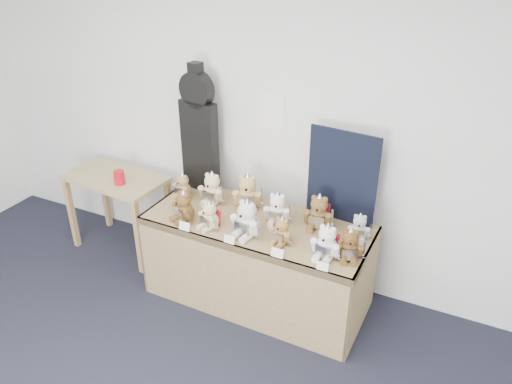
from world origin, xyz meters
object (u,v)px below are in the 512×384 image
at_px(teddy_back_centre_right, 277,209).
at_px(teddy_back_far_left, 183,186).
at_px(teddy_front_centre, 247,220).
at_px(teddy_back_end, 359,228).
at_px(teddy_front_end, 350,246).
at_px(teddy_back_right, 319,213).
at_px(side_table, 117,189).
at_px(teddy_back_left, 212,190).
at_px(teddy_front_left, 210,216).
at_px(teddy_back_centre_left, 248,193).
at_px(teddy_front_far_right, 327,243).
at_px(red_cup, 119,177).
at_px(teddy_front_far_left, 184,207).
at_px(teddy_front_right, 282,232).
at_px(display_table, 253,244).
at_px(guitar_case, 199,130).

xyz_separation_m(teddy_back_centre_right, teddy_back_far_left, (-0.90, 0.03, -0.02)).
xyz_separation_m(teddy_front_centre, teddy_back_end, (0.78, 0.33, -0.04)).
xyz_separation_m(teddy_front_end, teddy_back_right, (-0.34, 0.30, 0.02)).
bearing_deg(teddy_back_end, side_table, 168.66).
xyz_separation_m(teddy_back_left, teddy_back_end, (1.26, 0.00, -0.03)).
bearing_deg(teddy_front_left, teddy_back_centre_left, 93.96).
bearing_deg(teddy_back_far_left, teddy_front_far_right, 1.02).
height_order(teddy_front_far_right, teddy_back_far_left, teddy_front_far_right).
bearing_deg(teddy_back_left, red_cup, -174.20).
height_order(teddy_front_centre, teddy_back_centre_right, teddy_front_centre).
xyz_separation_m(teddy_back_left, teddy_back_centre_left, (0.31, 0.06, 0.01)).
distance_m(teddy_front_far_left, teddy_front_left, 0.24).
xyz_separation_m(red_cup, teddy_front_left, (1.08, -0.25, 0.01)).
distance_m(teddy_front_centre, teddy_back_far_left, 0.83).
xyz_separation_m(teddy_front_left, teddy_front_right, (0.59, 0.05, -0.00)).
xyz_separation_m(side_table, teddy_front_centre, (1.53, -0.32, 0.23)).
distance_m(red_cup, teddy_front_far_right, 2.04).
xyz_separation_m(teddy_back_left, teddy_back_right, (0.94, 0.02, 0.00)).
bearing_deg(display_table, teddy_back_far_left, 167.75).
xyz_separation_m(red_cup, teddy_front_far_left, (0.84, -0.24, 0.02)).
distance_m(teddy_front_left, teddy_front_far_right, 0.94).
relative_size(teddy_front_far_left, teddy_front_far_right, 0.97).
bearing_deg(teddy_back_left, teddy_back_centre_left, 9.91).
xyz_separation_m(red_cup, teddy_front_far_right, (2.02, -0.23, 0.03)).
bearing_deg(teddy_front_far_right, teddy_front_right, 179.86).
height_order(teddy_front_far_left, teddy_back_centre_right, teddy_back_centre_right).
bearing_deg(teddy_front_centre, side_table, 178.73).
relative_size(guitar_case, teddy_back_centre_right, 3.93).
xyz_separation_m(side_table, teddy_back_end, (2.31, 0.01, 0.19)).
relative_size(display_table, teddy_back_centre_right, 6.38).
bearing_deg(teddy_back_centre_left, display_table, -73.14).
bearing_deg(side_table, teddy_back_left, 4.77).
xyz_separation_m(red_cup, teddy_back_left, (0.90, 0.10, 0.03)).
height_order(side_table, teddy_front_left, teddy_front_left).
bearing_deg(teddy_front_far_right, red_cup, 177.98).
bearing_deg(teddy_back_end, teddy_back_right, 165.39).
height_order(teddy_front_left, teddy_front_end, teddy_front_end).
relative_size(side_table, teddy_front_end, 3.62).
xyz_separation_m(teddy_front_far_left, teddy_back_right, (1.00, 0.36, 0.01)).
relative_size(teddy_front_right, teddy_back_far_left, 0.99).
height_order(teddy_front_left, teddy_back_far_left, teddy_front_left).
bearing_deg(teddy_front_end, teddy_back_far_left, 153.10).
bearing_deg(teddy_back_left, teddy_front_far_right, -17.28).
bearing_deg(teddy_front_right, guitar_case, 163.82).
xyz_separation_m(teddy_front_end, teddy_back_centre_left, (-0.97, 0.34, 0.03)).
relative_size(teddy_front_far_left, teddy_back_left, 0.91).
relative_size(side_table, teddy_front_centre, 2.94).
bearing_deg(teddy_front_left, teddy_back_centre_right, 55.77).
distance_m(side_table, teddy_back_left, 1.07).
height_order(teddy_front_right, teddy_back_centre_left, teddy_back_centre_left).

